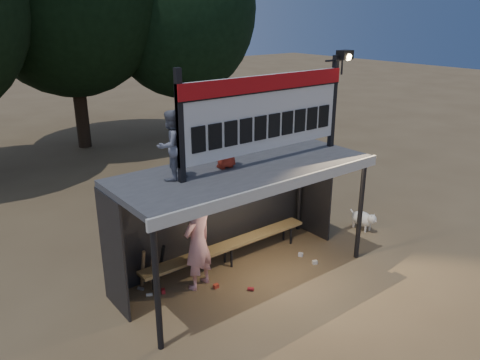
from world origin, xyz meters
The scene contains 11 objects.
ground centered at (0.00, 0.00, 0.00)m, with size 80.00×80.00×0.00m, color brown.
player centered at (-0.93, 0.24, 0.93)m, with size 0.68×0.45×1.87m, color white.
child_a centered at (-1.41, 0.22, 2.92)m, with size 0.58×0.45×1.20m, color slate.
child_b centered at (-0.31, 0.18, 2.81)m, with size 0.48×0.31×0.98m, color #9D2818.
dugout_shelter centered at (0.00, 0.24, 1.85)m, with size 5.10×2.08×2.32m.
scoreboard_assembly centered at (0.56, -0.01, 3.32)m, with size 4.10×0.27×1.99m.
bench centered at (0.00, 0.55, 0.43)m, with size 4.00×0.35×0.48m.
tree_right centered at (5.00, 10.50, 5.19)m, with size 6.08×6.08×8.72m.
dog centered at (3.63, -0.10, 0.28)m, with size 0.36×0.81×0.49m.
bats centered at (-1.62, 0.82, 0.43)m, with size 0.47×0.32×0.84m.
litter centered at (-0.47, 0.07, 0.04)m, with size 3.49×1.48×0.08m.
Camera 1 is at (-5.14, -6.49, 5.03)m, focal length 35.00 mm.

